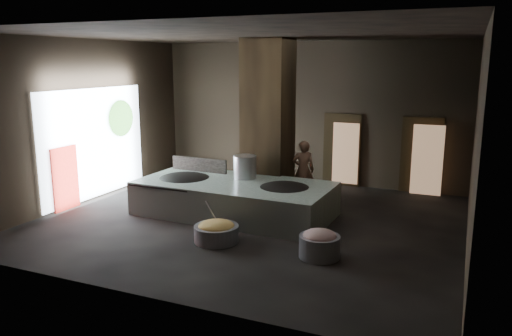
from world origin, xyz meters
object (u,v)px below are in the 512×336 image
at_px(hearth_platform, 234,198).
at_px(meat_basin, 319,246).
at_px(veg_basin, 216,233).
at_px(wok_left, 184,181).
at_px(cook, 303,170).
at_px(stock_pot, 245,168).
at_px(wok_right, 284,191).

relative_size(hearth_platform, meat_basin, 5.97).
bearing_deg(veg_basin, wok_left, 135.85).
height_order(hearth_platform, wok_left, wok_left).
bearing_deg(cook, hearth_platform, 42.70).
relative_size(wok_left, stock_pot, 2.42).
relative_size(hearth_platform, wok_left, 3.17).
xyz_separation_m(veg_basin, meat_basin, (2.34, 0.02, 0.05)).
relative_size(hearth_platform, cook, 2.91).
bearing_deg(hearth_platform, veg_basin, -73.82).
xyz_separation_m(wok_left, meat_basin, (4.28, -1.87, -0.52)).
height_order(hearth_platform, cook, cook).
bearing_deg(wok_left, stock_pot, 21.80).
distance_m(wok_left, meat_basin, 4.70).
xyz_separation_m(cook, veg_basin, (-0.67, -4.05, -0.67)).
xyz_separation_m(wok_left, cook, (2.62, 2.16, 0.10)).
height_order(cook, veg_basin, cook).
bearing_deg(meat_basin, veg_basin, -179.40).
bearing_deg(cook, wok_right, 76.70).
bearing_deg(meat_basin, wok_right, 127.06).
relative_size(veg_basin, meat_basin, 1.18).
height_order(wok_right, veg_basin, wok_right).
bearing_deg(cook, meat_basin, 94.13).
height_order(wok_left, wok_right, wok_left).
height_order(wok_right, cook, cook).
xyz_separation_m(stock_pot, veg_basin, (0.45, -2.49, -0.95)).
relative_size(wok_right, veg_basin, 1.48).
relative_size(stock_pot, cook, 0.38).
relative_size(wok_left, veg_basin, 1.59).
height_order(hearth_platform, meat_basin, hearth_platform).
distance_m(wok_right, stock_pot, 1.44).
bearing_deg(veg_basin, wok_right, 66.77).
bearing_deg(wok_left, cook, 39.53).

